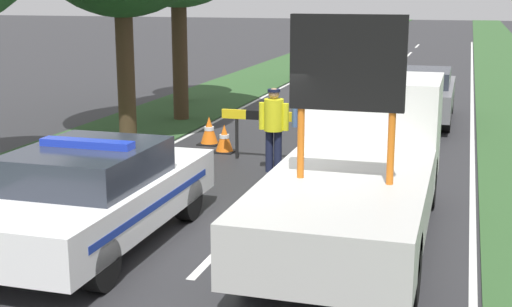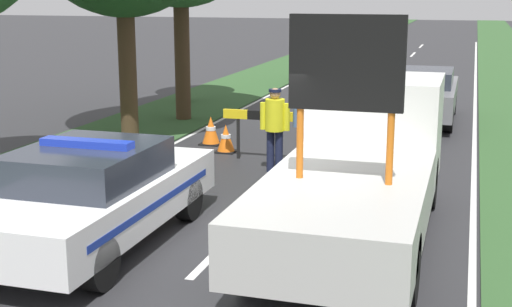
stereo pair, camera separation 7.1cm
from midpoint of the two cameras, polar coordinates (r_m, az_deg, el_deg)
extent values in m
plane|color=#28282B|center=(10.51, -2.02, -6.57)|extent=(160.00, 160.00, 0.00)
cube|color=silver|center=(10.28, -2.47, -7.00)|extent=(0.12, 2.92, 0.01)
cube|color=silver|center=(16.17, 4.81, 0.38)|extent=(0.12, 2.92, 0.01)
cube|color=silver|center=(22.31, 8.14, 3.78)|extent=(0.12, 2.92, 0.01)
cube|color=silver|center=(28.54, 10.03, 5.69)|extent=(0.12, 2.92, 0.01)
cube|color=silver|center=(34.80, 11.25, 6.92)|extent=(0.12, 2.92, 0.01)
cube|color=silver|center=(41.09, 12.10, 7.77)|extent=(0.12, 2.92, 0.01)
cube|color=silver|center=(47.39, 12.73, 8.39)|extent=(0.12, 2.92, 0.01)
cube|color=silver|center=(24.59, 0.90, 4.75)|extent=(0.10, 56.89, 0.01)
cube|color=silver|center=(23.70, 16.82, 3.89)|extent=(0.10, 56.89, 0.01)
cube|color=#2D5128|center=(30.70, 0.94, 6.41)|extent=(3.06, 120.00, 0.03)
cube|color=white|center=(10.22, -12.94, -3.72)|extent=(1.89, 4.54, 0.62)
cube|color=#282D38|center=(9.96, -13.48, -0.87)|extent=(1.66, 2.09, 0.49)
cylinder|color=black|center=(11.87, -13.04, -2.95)|extent=(0.24, 0.65, 0.65)
cylinder|color=black|center=(11.17, -5.63, -3.67)|extent=(0.24, 0.65, 0.65)
cylinder|color=black|center=(8.77, -12.60, -8.66)|extent=(0.24, 0.65, 0.65)
cube|color=#1E38C6|center=(9.90, -13.57, 0.78)|extent=(1.32, 0.24, 0.10)
cube|color=#193399|center=(10.21, -12.95, -3.56)|extent=(1.90, 3.72, 0.10)
cube|color=black|center=(12.22, -7.66, -1.07)|extent=(1.04, 0.08, 0.37)
cube|color=white|center=(11.97, 9.34, 2.01)|extent=(2.06, 1.94, 1.71)
cube|color=#232833|center=(12.85, 9.94, 4.12)|extent=(1.75, 0.04, 0.75)
cube|color=#B2B2AD|center=(9.14, 6.78, -4.43)|extent=(2.06, 4.18, 0.74)
cylinder|color=#D16619|center=(9.04, 3.38, 0.83)|extent=(0.09, 0.09, 0.90)
cylinder|color=#D16619|center=(8.86, 10.52, 0.38)|extent=(0.09, 0.09, 0.90)
cube|color=black|center=(8.77, 7.10, 7.21)|extent=(1.41, 0.12, 1.16)
cylinder|color=black|center=(12.30, 4.99, -1.65)|extent=(0.24, 0.84, 0.84)
cylinder|color=black|center=(12.09, 13.48, -2.23)|extent=(0.24, 0.84, 0.84)
cylinder|color=black|center=(8.69, -0.22, -7.88)|extent=(0.24, 0.84, 0.84)
cylinder|color=black|center=(8.38, 11.92, -8.96)|extent=(0.24, 0.84, 0.84)
cylinder|color=black|center=(15.13, -1.68, 1.20)|extent=(0.07, 0.07, 0.86)
cylinder|color=black|center=(14.56, 7.94, 0.61)|extent=(0.07, 0.07, 0.86)
cube|color=yellow|center=(15.05, -1.88, 3.18)|extent=(0.53, 0.08, 0.19)
cube|color=black|center=(14.90, 0.07, 3.08)|extent=(0.53, 0.08, 0.19)
cube|color=yellow|center=(14.76, 2.05, 2.98)|extent=(0.53, 0.08, 0.19)
cube|color=black|center=(14.64, 4.08, 2.87)|extent=(0.53, 0.08, 0.19)
cube|color=yellow|center=(14.53, 6.13, 2.76)|extent=(0.53, 0.08, 0.19)
cube|color=black|center=(14.45, 8.21, 2.64)|extent=(0.53, 0.08, 0.19)
cylinder|color=#191E38|center=(14.03, 0.93, 0.20)|extent=(0.16, 0.16, 0.83)
cylinder|color=#191E38|center=(13.99, 1.61, 0.16)|extent=(0.16, 0.16, 0.83)
cylinder|color=yellow|center=(13.86, 1.29, 3.11)|extent=(0.38, 0.38, 0.62)
cylinder|color=yellow|center=(13.93, 0.34, 3.03)|extent=(0.12, 0.12, 0.53)
cylinder|color=yellow|center=(13.81, 2.24, 2.93)|extent=(0.12, 0.12, 0.53)
sphere|color=#A57A5B|center=(13.80, 1.30, 4.82)|extent=(0.21, 0.21, 0.21)
cylinder|color=#141933|center=(13.79, 1.30, 5.06)|extent=(0.25, 0.25, 0.05)
cylinder|color=#232326|center=(14.09, 3.60, 0.31)|extent=(0.16, 0.16, 0.87)
cylinder|color=#232326|center=(14.06, 4.31, 0.27)|extent=(0.16, 0.16, 0.87)
cylinder|color=#4C6B9E|center=(13.93, 4.00, 3.34)|extent=(0.40, 0.40, 0.65)
cylinder|color=#4C6B9E|center=(13.99, 3.01, 3.26)|extent=(0.13, 0.13, 0.55)
cylinder|color=#4C6B9E|center=(13.88, 4.99, 3.15)|extent=(0.13, 0.13, 0.55)
sphere|color=beige|center=(13.86, 4.03, 5.12)|extent=(0.22, 0.22, 0.22)
cube|color=black|center=(15.82, -2.67, 0.17)|extent=(0.45, 0.45, 0.03)
cone|color=orange|center=(15.76, -2.68, 1.28)|extent=(0.38, 0.38, 0.59)
cylinder|color=white|center=(15.75, -2.68, 1.38)|extent=(0.22, 0.22, 0.08)
cube|color=black|center=(14.20, -8.46, -1.45)|extent=(0.36, 0.36, 0.03)
cone|color=orange|center=(14.13, -8.49, -0.45)|extent=(0.31, 0.31, 0.48)
cylinder|color=white|center=(14.13, -8.50, -0.35)|extent=(0.17, 0.17, 0.07)
cube|color=black|center=(15.06, 9.46, -0.65)|extent=(0.50, 0.50, 0.03)
cone|color=orange|center=(14.98, 9.51, 0.64)|extent=(0.43, 0.43, 0.66)
cylinder|color=white|center=(14.98, 9.51, 0.76)|extent=(0.24, 0.24, 0.09)
cube|color=black|center=(16.65, -3.87, 0.80)|extent=(0.48, 0.48, 0.03)
cone|color=orange|center=(16.58, -3.89, 1.91)|extent=(0.40, 0.40, 0.63)
cylinder|color=white|center=(16.58, -3.89, 2.01)|extent=(0.23, 0.23, 0.09)
cube|color=slate|center=(20.02, 12.93, 4.46)|extent=(1.72, 4.61, 0.67)
cube|color=#282D38|center=(19.81, 12.98, 5.96)|extent=(1.51, 2.12, 0.42)
cylinder|color=black|center=(21.53, 11.18, 4.23)|extent=(0.24, 0.67, 0.67)
cylinder|color=black|center=(21.45, 15.11, 3.99)|extent=(0.24, 0.67, 0.67)
cylinder|color=black|center=(18.72, 10.33, 2.98)|extent=(0.24, 0.67, 0.67)
cylinder|color=black|center=(18.63, 14.85, 2.70)|extent=(0.24, 0.67, 0.67)
cube|color=#B2B2B7|center=(27.90, 5.98, 7.01)|extent=(1.88, 4.42, 0.65)
cube|color=#282D38|center=(27.71, 5.96, 8.22)|extent=(1.65, 2.03, 0.56)
cylinder|color=black|center=(29.42, 4.88, 6.70)|extent=(0.24, 0.67, 0.67)
cylinder|color=black|center=(29.14, 8.06, 6.56)|extent=(0.24, 0.67, 0.67)
cylinder|color=black|center=(26.76, 3.68, 6.10)|extent=(0.24, 0.67, 0.67)
cylinder|color=black|center=(26.45, 7.16, 5.95)|extent=(0.24, 0.67, 0.67)
cylinder|color=#42301E|center=(19.64, -6.22, 8.07)|extent=(0.42, 0.42, 3.73)
cylinder|color=#42301E|center=(17.24, -10.52, 7.02)|extent=(0.42, 0.42, 3.59)
cylinder|color=#42301E|center=(22.91, -6.14, 8.66)|extent=(0.36, 0.36, 3.66)
camera|label=1|loc=(0.04, -90.19, -0.04)|focal=50.00mm
camera|label=2|loc=(0.04, 89.81, 0.04)|focal=50.00mm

